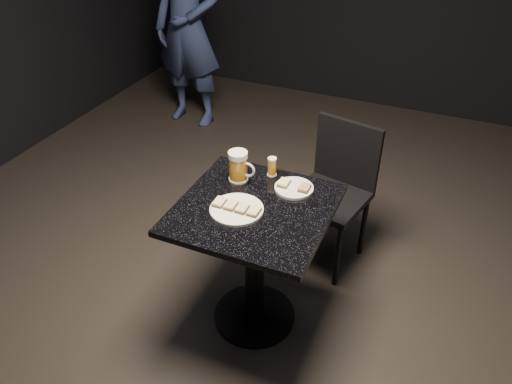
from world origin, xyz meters
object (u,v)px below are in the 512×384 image
at_px(plate_small, 294,188).
at_px(beer_mug, 239,166).
at_px(patron, 188,28).
at_px(table, 254,246).
at_px(beer_tumbler, 272,167).
at_px(chair, 335,186).
at_px(plate_large, 237,210).

xyz_separation_m(plate_small, beer_mug, (-0.28, -0.03, 0.07)).
xyz_separation_m(patron, table, (1.49, -1.98, -0.34)).
distance_m(patron, table, 2.50).
bearing_deg(beer_tumbler, plate_small, -27.97).
height_order(plate_small, chair, chair).
relative_size(plate_small, patron, 0.11).
bearing_deg(beer_mug, beer_tumbler, 39.13).
xyz_separation_m(beer_mug, chair, (0.37, 0.51, -0.33)).
distance_m(beer_mug, chair, 0.71).
bearing_deg(table, plate_large, -135.10).
distance_m(plate_large, table, 0.26).
height_order(plate_large, patron, patron).
distance_m(beer_mug, beer_tumbler, 0.17).
xyz_separation_m(plate_large, plate_small, (0.18, 0.27, 0.00)).
bearing_deg(chair, beer_mug, -126.45).
distance_m(patron, chair, 2.17).
bearing_deg(patron, plate_small, -46.05).
xyz_separation_m(table, chair, (0.21, 0.68, -0.01)).
relative_size(patron, beer_tumbler, 17.34).
xyz_separation_m(patron, beer_tumbler, (1.46, -1.69, -0.05)).
height_order(beer_tumbler, chair, chair).
xyz_separation_m(plate_large, table, (0.06, 0.06, -0.25)).
relative_size(beer_mug, chair, 0.18).
relative_size(plate_small, chair, 0.22).
bearing_deg(plate_small, chair, 78.86).
distance_m(patron, beer_mug, 2.24).
relative_size(plate_small, table, 0.25).
bearing_deg(patron, chair, -35.54).
bearing_deg(patron, table, -51.32).
height_order(patron, beer_tumbler, patron).
distance_m(plate_small, chair, 0.55).
relative_size(beer_tumbler, chair, 0.11).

